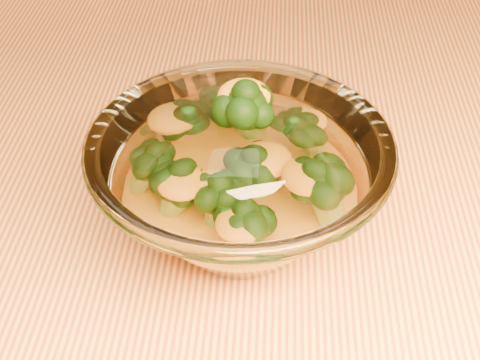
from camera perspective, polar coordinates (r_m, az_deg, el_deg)
table at (r=0.57m, az=5.78°, el=-10.50°), size 1.20×0.80×0.75m
glass_bowl at (r=0.45m, az=0.00°, el=-0.42°), size 0.20×0.20×0.09m
cheese_sauce at (r=0.46m, az=0.00°, el=-2.17°), size 0.11×0.11×0.03m
broccoli_heap at (r=0.45m, az=-0.06°, el=1.93°), size 0.13×0.14×0.08m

